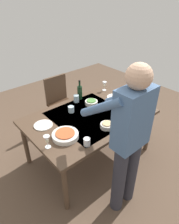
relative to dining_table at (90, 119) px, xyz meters
The scene contains 17 objects.
ground_plane 0.66m from the dining_table, ahead, with size 6.00×6.00×0.00m, color brown.
dining_table is the anchor object (origin of this frame).
chair_near 0.94m from the dining_table, 97.99° to the right, with size 0.40×0.40×0.91m.
person_server 0.88m from the dining_table, 75.67° to the left, with size 0.42×0.61×1.69m.
wine_bottle 0.51m from the dining_table, 113.49° to the right, with size 0.07×0.07×0.30m.
wine_glass_left 0.78m from the dining_table, 13.54° to the left, with size 0.07×0.07×0.15m.
wine_glass_right 0.80m from the dining_table, 148.98° to the right, with size 0.07×0.07×0.15m.
water_cup_near_left 0.43m from the dining_table, 102.78° to the right, with size 0.08×0.08×0.11m, color silver.
water_cup_near_right 0.28m from the dining_table, 58.66° to the right, with size 0.08×0.08×0.09m, color silver.
water_cup_far_left 0.60m from the dining_table, 46.34° to the left, with size 0.07×0.07×0.09m, color silver.
serving_bowl_pasta 0.54m from the dining_table, 18.29° to the left, with size 0.30×0.30×0.07m.
side_bowl_salad 0.30m from the dining_table, 136.28° to the right, with size 0.18×0.18×0.07m.
side_bowl_bread 0.36m from the dining_table, 86.46° to the left, with size 0.16×0.16×0.07m.
dinner_plate_near 0.62m from the dining_table, 18.77° to the right, with size 0.23×0.23×0.01m, color silver.
dinner_plate_far 0.63m from the dining_table, 168.88° to the right, with size 0.23×0.23×0.01m, color silver.
table_knife 0.48m from the dining_table, 151.63° to the left, with size 0.01×0.20×0.01m, color silver.
table_fork 0.66m from the dining_table, 169.07° to the left, with size 0.01×0.18×0.01m, color silver.
Camera 1 is at (1.45, 1.67, 2.18)m, focal length 32.15 mm.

